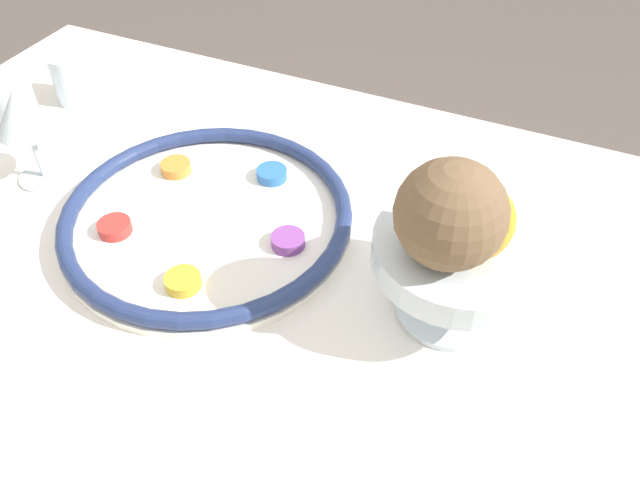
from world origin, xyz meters
TOP-DOWN VIEW (x-y plane):
  - dining_table at (0.00, 0.00)m, footprint 1.26×0.92m
  - seder_plate at (-0.08, 0.08)m, footprint 0.36×0.36m
  - wine_glass at (-0.34, 0.07)m, footprint 0.08×0.08m
  - fruit_stand at (0.23, 0.07)m, footprint 0.18×0.18m
  - orange_fruit at (0.24, 0.06)m, footprint 0.08×0.08m
  - coconut at (0.22, 0.04)m, footprint 0.10×0.10m
  - cup_near at (-0.45, 0.15)m, footprint 0.06×0.06m
  - cup_mid at (-0.43, 0.25)m, footprint 0.06×0.06m

SIDE VIEW (x-z plane):
  - dining_table at x=0.00m, z-range 0.00..0.75m
  - seder_plate at x=-0.08m, z-range 0.75..0.78m
  - cup_near at x=-0.45m, z-range 0.75..0.83m
  - cup_mid at x=-0.43m, z-range 0.75..0.83m
  - fruit_stand at x=0.23m, z-range 0.78..0.88m
  - wine_glass at x=-0.34m, z-range 0.78..0.92m
  - orange_fruit at x=0.24m, z-range 0.86..0.93m
  - coconut at x=0.22m, z-range 0.86..0.96m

